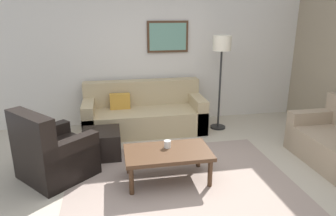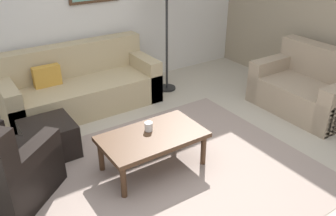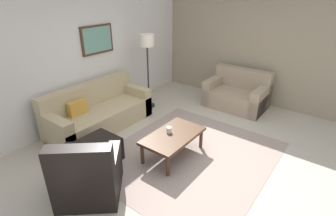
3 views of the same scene
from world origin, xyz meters
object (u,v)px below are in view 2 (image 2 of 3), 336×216
at_px(coffee_table, 152,139).
at_px(couch_loveseat, 309,89).
at_px(cup, 149,126).
at_px(ottoman, 49,139).
at_px(lamp_standing, 167,0).
at_px(couch_main, 79,87).

bearing_deg(coffee_table, couch_loveseat, -0.54).
bearing_deg(coffee_table, cup, 81.37).
distance_m(ottoman, lamp_standing, 2.57).
distance_m(ottoman, cup, 1.19).
bearing_deg(couch_loveseat, coffee_table, 179.46).
relative_size(couch_main, couch_loveseat, 1.58).
bearing_deg(lamp_standing, couch_main, 171.75).
distance_m(couch_main, cup, 1.77).
relative_size(couch_loveseat, lamp_standing, 0.80).
bearing_deg(couch_loveseat, lamp_standing, 127.89).
bearing_deg(ottoman, couch_loveseat, -14.59).
relative_size(coffee_table, lamp_standing, 0.64).
relative_size(couch_main, coffee_table, 1.95).
height_order(cup, lamp_standing, lamp_standing).
xyz_separation_m(couch_loveseat, coffee_table, (-2.59, 0.02, 0.06)).
relative_size(ottoman, coffee_table, 0.51).
height_order(couch_loveseat, cup, couch_loveseat).
distance_m(couch_loveseat, lamp_standing, 2.41).
height_order(couch_main, cup, couch_main).
bearing_deg(couch_main, lamp_standing, -8.25).
bearing_deg(couch_loveseat, ottoman, 165.41).
relative_size(couch_loveseat, cup, 14.29).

